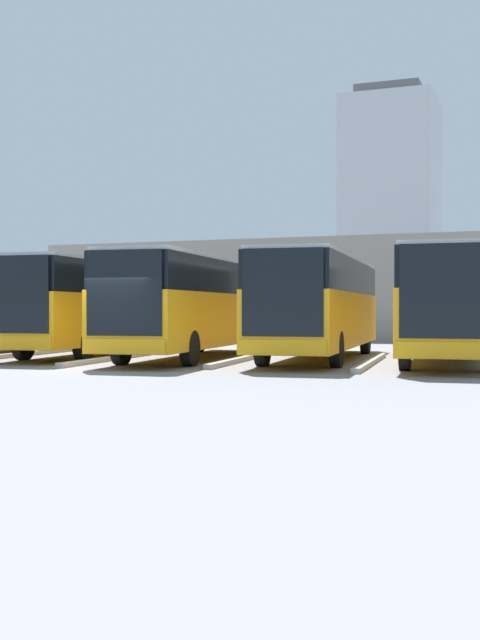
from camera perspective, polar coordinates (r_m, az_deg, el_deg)
name	(u,v)px	position (r m, az deg, el deg)	size (l,w,h in m)	color
ground_plane	(112,370)	(22.16, -9.08, -3.53)	(600.00, 600.00, 0.00)	gray
bus_0	(448,302)	(25.74, 14.56, 1.22)	(3.60, 12.08, 3.36)	orange
curb_divider_0	(371,362)	(24.37, 9.29, -2.96)	(0.24, 7.61, 0.15)	#9E9E99
bus_1	(320,303)	(26.53, 5.73, 1.23)	(3.60, 12.08, 3.36)	orange
curb_divider_1	(243,359)	(25.54, 0.23, -2.79)	(0.24, 7.61, 0.15)	#9E9E99
bus_2	(195,303)	(27.01, -3.24, 1.22)	(3.60, 12.08, 3.36)	orange
curb_divider_2	(115,358)	(26.42, -8.88, -2.68)	(0.24, 7.61, 0.15)	#9E9E99
bus_3	(102,303)	(29.68, -9.79, 1.17)	(3.60, 12.08, 3.36)	orange
curb_divider_3	(26,354)	(29.38, -14.99, -2.35)	(0.24, 7.61, 0.15)	#9E9E99
station_building	(347,291)	(48.23, 7.65, 2.04)	(32.73, 16.49, 5.43)	gray
office_tower	(391,206)	(179.01, 10.68, 7.97)	(19.51, 19.51, 49.51)	#ADB2B7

